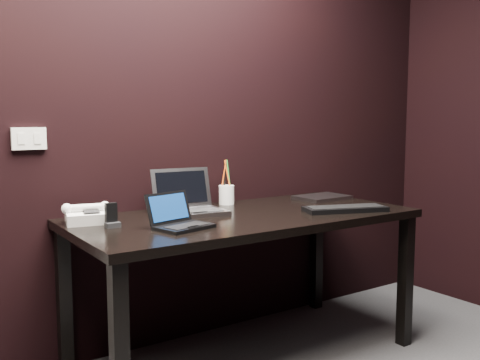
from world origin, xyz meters
TOP-DOWN VIEW (x-y plane):
  - wall_back at (0.00, 1.80)m, footprint 4.00×0.00m
  - wall_switch at (-0.62, 1.79)m, footprint 0.15×0.02m
  - desk at (0.30, 1.40)m, footprint 1.70×0.80m
  - netbook at (-0.13, 1.27)m, footprint 0.27×0.26m
  - silver_laptop at (0.08, 1.57)m, footprint 0.34×0.31m
  - ext_keyboard at (0.77, 1.18)m, footprint 0.45×0.28m
  - closed_laptop at (0.96, 1.56)m, footprint 0.31×0.23m
  - desk_phone at (-0.43, 1.60)m, footprint 0.22×0.19m
  - mobile_phone at (-0.36, 1.46)m, footprint 0.06×0.05m
  - pen_cup at (0.39, 1.71)m, footprint 0.11×0.11m

SIDE VIEW (x-z plane):
  - desk at x=0.30m, z-range 0.29..1.03m
  - closed_laptop at x=0.96m, z-range 0.74..0.76m
  - ext_keyboard at x=0.77m, z-range 0.74..0.77m
  - netbook at x=-0.13m, z-range 0.70..0.84m
  - desk_phone at x=-0.43m, z-range 0.73..0.83m
  - mobile_phone at x=-0.36m, z-range 0.73..0.83m
  - silver_laptop at x=0.08m, z-range 0.67..0.89m
  - pen_cup at x=0.39m, z-range 0.67..0.92m
  - wall_switch at x=-0.62m, z-range 1.07..1.17m
  - wall_back at x=0.00m, z-range -0.70..3.30m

